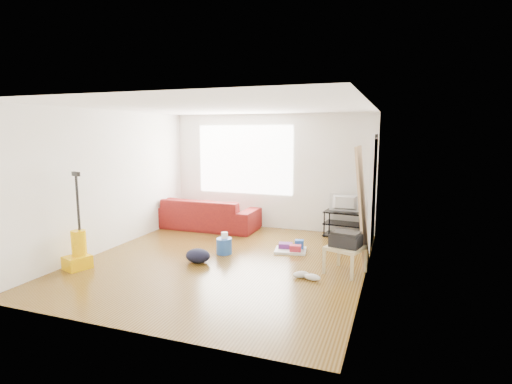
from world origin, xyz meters
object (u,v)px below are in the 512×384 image
(side_table, at_px, (345,251))
(cleaning_tray, at_px, (292,248))
(vacuum, at_px, (78,251))
(sofa, at_px, (206,228))
(backpack, at_px, (198,262))
(bucket, at_px, (224,254))
(tv_stand, at_px, (344,224))

(side_table, distance_m, cleaning_tray, 1.33)
(cleaning_tray, bearing_deg, vacuum, -145.82)
(sofa, height_order, backpack, sofa)
(side_table, distance_m, vacuum, 4.13)
(side_table, xyz_separation_m, cleaning_tray, (-1.03, 0.78, -0.29))
(bucket, distance_m, vacuum, 2.36)
(sofa, bearing_deg, tv_stand, -174.79)
(sofa, bearing_deg, vacuum, 77.25)
(sofa, height_order, tv_stand, tv_stand)
(sofa, distance_m, cleaning_tray, 2.47)
(side_table, height_order, vacuum, vacuum)
(sofa, bearing_deg, cleaning_tray, 154.55)
(tv_stand, height_order, cleaning_tray, tv_stand)
(bucket, bearing_deg, side_table, -6.81)
(side_table, height_order, cleaning_tray, side_table)
(cleaning_tray, bearing_deg, tv_stand, 61.08)
(tv_stand, distance_m, vacuum, 4.93)
(tv_stand, height_order, backpack, tv_stand)
(cleaning_tray, bearing_deg, backpack, -139.18)
(bucket, bearing_deg, cleaning_tray, 25.91)
(sofa, xyz_separation_m, tv_stand, (2.96, 0.27, 0.27))
(cleaning_tray, distance_m, vacuum, 3.53)
(sofa, xyz_separation_m, cleaning_tray, (2.23, -1.06, 0.06))
(sofa, distance_m, bucket, 1.96)
(sofa, xyz_separation_m, bucket, (1.15, -1.58, 0.00))
(bucket, relative_size, vacuum, 0.18)
(bucket, height_order, cleaning_tray, cleaning_tray)
(tv_stand, bearing_deg, backpack, -123.07)
(vacuum, bearing_deg, bucket, 57.48)
(backpack, bearing_deg, cleaning_tray, 43.49)
(bucket, bearing_deg, tv_stand, 45.62)
(bucket, distance_m, backpack, 0.62)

